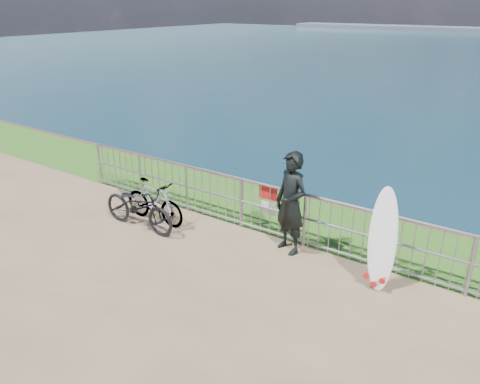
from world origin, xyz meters
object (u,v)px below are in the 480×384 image
Objects in this scene: surfboard at (382,244)px; surfer at (291,203)px; bicycle_near at (138,207)px; bicycle_far at (154,201)px.

surfer is at bearing 172.71° from surfboard.
surfer is 3.28m from bicycle_near.
bicycle_near is 1.18× the size of bicycle_far.
bicycle_near is at bearing -142.80° from surfer.
bicycle_near is (-3.10, -0.96, -0.50)m from surfer.
surfer is 1.87m from surfboard.
surfer reaches higher than bicycle_near.
bicycle_far is at bearing -149.75° from surfer.
bicycle_far is at bearing -8.48° from bicycle_near.
surfboard is at bearing -81.76° from bicycle_near.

